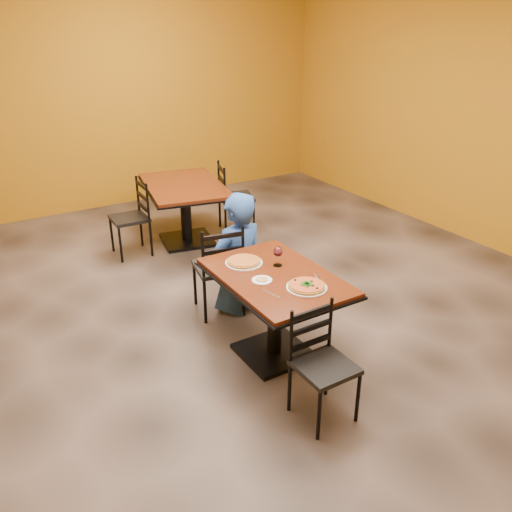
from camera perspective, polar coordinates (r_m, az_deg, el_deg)
floor at (r=4.93m, az=-1.25°, el=-7.62°), size 7.00×8.00×0.01m
wall_back at (r=7.97m, az=-16.61°, el=15.52°), size 7.00×0.01×3.00m
table_main at (r=4.28m, az=2.07°, el=-4.36°), size 0.83×1.23×0.75m
table_second at (r=6.58m, az=-7.64°, el=6.09°), size 1.16×1.51×0.75m
chair_main_near at (r=3.75m, az=7.41°, el=-11.80°), size 0.38×0.38×0.83m
chair_main_far at (r=4.99m, az=-4.11°, el=-1.23°), size 0.49×0.49×0.91m
chair_second_left at (r=6.38m, az=-13.46°, el=3.91°), size 0.42×0.42×0.89m
chair_second_right at (r=6.91m, az=-2.14°, el=6.30°), size 0.51×0.51×0.91m
diner at (r=4.99m, az=-2.02°, el=0.44°), size 0.63×0.45×1.17m
plate_main at (r=4.01m, az=5.47°, el=-3.39°), size 0.31×0.31×0.01m
pizza_main at (r=4.00m, az=5.48°, el=-3.19°), size 0.28×0.28×0.02m
plate_far at (r=4.38m, az=-1.31°, el=-0.73°), size 0.31×0.31×0.01m
pizza_far at (r=4.37m, az=-1.31°, el=-0.54°), size 0.28×0.28×0.02m
side_plate at (r=4.09m, az=0.64°, el=-2.62°), size 0.16×0.16×0.01m
dip at (r=4.09m, az=0.64°, el=-2.51°), size 0.09×0.09×0.01m
wine_glass at (r=4.31m, az=2.36°, el=0.05°), size 0.08×0.08×0.18m
fork at (r=3.91m, az=1.60°, el=-4.08°), size 0.06×0.19×0.00m
knife at (r=4.15m, az=6.79°, el=-2.43°), size 0.09×0.20×0.00m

